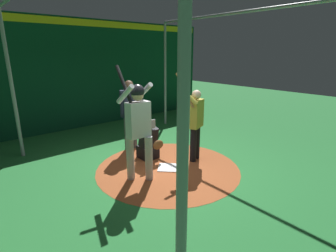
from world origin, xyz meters
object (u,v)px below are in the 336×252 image
at_px(baseball_0, 150,167).
at_px(batter, 138,123).
at_px(catcher, 149,143).
at_px(umpire, 130,111).
at_px(home_plate, 168,167).
at_px(visitor, 195,120).

bearing_deg(baseball_0, batter, -61.68).
height_order(catcher, umpire, umpire).
height_order(batter, umpire, batter).
distance_m(home_plate, visitor, 1.21).
xyz_separation_m(catcher, visitor, (0.74, 0.76, 0.56)).
bearing_deg(umpire, catcher, -1.39).
xyz_separation_m(visitor, baseball_0, (-0.26, -1.09, -0.90)).
bearing_deg(baseball_0, visitor, 76.70).
bearing_deg(batter, umpire, 153.10).
distance_m(catcher, baseball_0, 0.68).
relative_size(home_plate, umpire, 0.24).
bearing_deg(umpire, baseball_0, -15.17).
distance_m(umpire, visitor, 1.73).
distance_m(visitor, baseball_0, 1.44).
relative_size(umpire, baseball_0, 23.81).
xyz_separation_m(batter, umpire, (-1.53, 0.78, -0.16)).
height_order(umpire, visitor, visitor).
relative_size(home_plate, visitor, 0.21).
distance_m(batter, baseball_0, 1.21).
bearing_deg(umpire, home_plate, -1.12).
xyz_separation_m(home_plate, umpire, (-1.52, 0.03, 0.98)).
xyz_separation_m(umpire, baseball_0, (1.31, -0.35, -0.95)).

